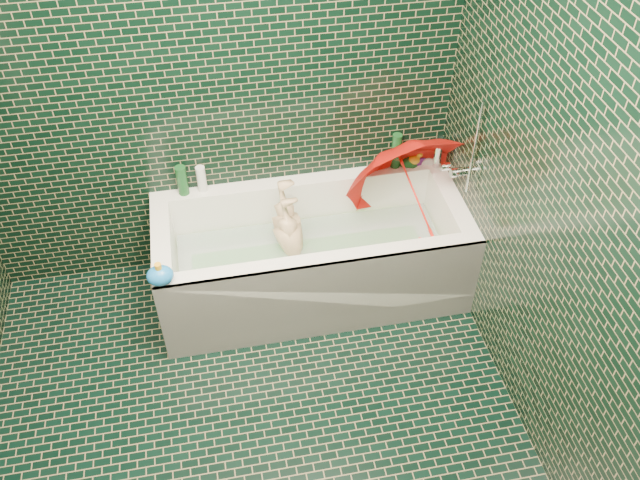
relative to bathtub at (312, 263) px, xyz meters
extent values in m
plane|color=black|center=(-0.45, -1.01, -0.21)|extent=(2.80, 2.80, 0.00)
plane|color=black|center=(-0.45, 0.39, 1.04)|extent=(2.80, 0.00, 2.80)
plane|color=black|center=(0.85, -1.01, 1.04)|extent=(0.00, 2.80, 2.80)
cube|color=white|center=(0.00, 0.02, -0.14)|extent=(1.70, 0.75, 0.15)
cube|color=white|center=(0.00, 0.34, 0.14)|extent=(1.70, 0.10, 0.40)
cube|color=white|center=(0.00, -0.31, 0.14)|extent=(1.70, 0.10, 0.40)
cube|color=white|center=(0.80, 0.02, 0.14)|extent=(0.10, 0.55, 0.40)
cube|color=white|center=(-0.80, 0.02, 0.14)|extent=(0.10, 0.55, 0.40)
cube|color=white|center=(0.00, -0.35, 0.06)|extent=(1.70, 0.02, 0.55)
cube|color=#40D32A|center=(0.00, 0.02, -0.06)|extent=(1.35, 0.47, 0.01)
cube|color=silver|center=(0.00, 0.02, 0.09)|extent=(1.48, 0.53, 0.00)
cylinder|color=silver|center=(0.83, 0.02, 0.52)|extent=(0.14, 0.05, 0.05)
cylinder|color=silver|center=(0.75, 0.08, 0.52)|extent=(0.05, 0.04, 0.04)
cylinder|color=silver|center=(0.82, -0.08, 0.74)|extent=(0.01, 0.01, 0.55)
imported|color=tan|center=(-0.10, 0.05, 0.10)|extent=(0.85, 0.39, 0.25)
imported|color=red|center=(0.60, 0.08, 0.34)|extent=(0.97, 0.93, 1.08)
imported|color=white|center=(0.76, 0.33, 0.34)|extent=(0.13, 0.13, 0.27)
imported|color=#5A1F77|center=(0.70, 0.34, 0.34)|extent=(0.10, 0.11, 0.19)
imported|color=#13451D|center=(0.63, 0.33, 0.34)|extent=(0.16, 0.16, 0.16)
cylinder|color=#13451D|center=(0.56, 0.36, 0.45)|extent=(0.07, 0.07, 0.22)
cylinder|color=silver|center=(0.80, 0.32, 0.44)|extent=(0.07, 0.07, 0.20)
cylinder|color=#13451D|center=(-0.66, 0.35, 0.43)|extent=(0.07, 0.07, 0.18)
cylinder|color=white|center=(-0.55, 0.36, 0.42)|extent=(0.06, 0.06, 0.16)
ellipsoid|color=#EEA318|center=(0.67, 0.36, 0.37)|extent=(0.09, 0.08, 0.06)
sphere|color=#EEA318|center=(0.70, 0.35, 0.41)|extent=(0.04, 0.04, 0.04)
cone|color=orange|center=(0.72, 0.35, 0.41)|extent=(0.02, 0.02, 0.02)
ellipsoid|color=blue|center=(-0.80, -0.32, 0.39)|extent=(0.16, 0.14, 0.10)
cylinder|color=#EEA318|center=(-0.80, -0.32, 0.45)|extent=(0.03, 0.03, 0.04)
camera|label=1|loc=(-0.48, -2.66, 2.75)|focal=38.00mm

